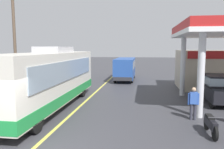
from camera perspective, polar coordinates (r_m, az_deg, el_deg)
ground at (r=27.08m, az=-0.11°, el=-0.81°), size 120.00×120.00×0.00m
lane_divider_stripe at (r=22.20m, az=-1.99°, el=-2.50°), size 0.16×50.00×0.01m
coach_bus_main at (r=13.76m, az=-15.96°, el=-1.31°), size 2.60×11.04×3.69m
car_at_pump at (r=16.34m, az=25.40°, el=-2.96°), size 1.70×4.20×1.82m
minibus_opposing_lane at (r=24.93m, az=3.38°, el=1.92°), size 2.04×6.13×2.44m
motorcycle_parked_forecourt at (r=10.34m, az=23.97°, el=-11.58°), size 0.55×1.80×0.92m
pedestrian_near_pump at (r=11.90m, az=20.15°, el=-6.57°), size 0.55×0.22×1.66m
utility_pole_roadside at (r=20.50m, az=-23.74°, el=8.56°), size 1.80×0.24×8.48m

